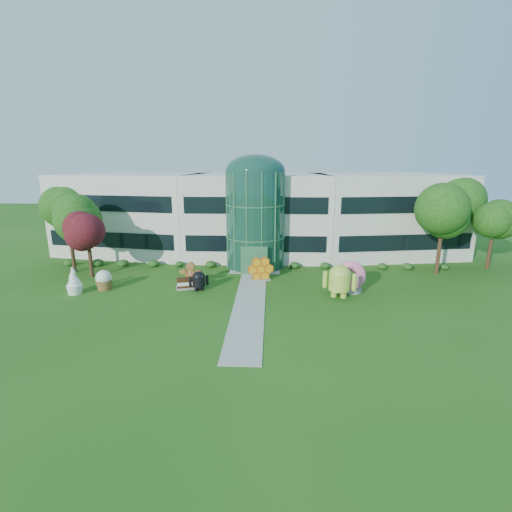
# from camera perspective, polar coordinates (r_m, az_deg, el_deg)

# --- Properties ---
(ground) EXTENTS (140.00, 140.00, 0.00)m
(ground) POSITION_cam_1_polar(r_m,az_deg,el_deg) (27.97, -1.15, -8.22)
(ground) COLOR #215114
(ground) RESTS_ON ground
(building) EXTENTS (46.00, 15.00, 9.30)m
(building) POSITION_cam_1_polar(r_m,az_deg,el_deg) (44.23, 0.25, 6.43)
(building) COLOR beige
(building) RESTS_ON ground
(atrium) EXTENTS (6.00, 6.00, 9.80)m
(atrium) POSITION_cam_1_polar(r_m,az_deg,el_deg) (38.26, -0.09, 5.57)
(atrium) COLOR #194738
(atrium) RESTS_ON ground
(walkway) EXTENTS (2.40, 20.00, 0.04)m
(walkway) POSITION_cam_1_polar(r_m,az_deg,el_deg) (29.81, -0.92, -6.71)
(walkway) COLOR #9E9E93
(walkway) RESTS_ON ground
(tree_red) EXTENTS (4.00, 4.00, 6.00)m
(tree_red) POSITION_cam_1_polar(r_m,az_deg,el_deg) (38.22, -24.31, 1.38)
(tree_red) COLOR #3F0C14
(tree_red) RESTS_ON ground
(trees_backdrop) EXTENTS (52.00, 8.00, 8.40)m
(trees_backdrop) POSITION_cam_1_polar(r_m,az_deg,el_deg) (39.36, -0.02, 4.78)
(trees_backdrop) COLOR #194411
(trees_backdrop) RESTS_ON ground
(android_green) EXTENTS (3.23, 2.60, 3.18)m
(android_green) POSITION_cam_1_polar(r_m,az_deg,el_deg) (30.62, 12.74, -3.39)
(android_green) COLOR #ABCD41
(android_green) RESTS_ON ground
(android_black) EXTENTS (2.06, 1.73, 1.99)m
(android_black) POSITION_cam_1_polar(r_m,az_deg,el_deg) (31.92, -8.81, -3.59)
(android_black) COLOR black
(android_black) RESTS_ON ground
(donut) EXTENTS (2.77, 1.69, 2.70)m
(donut) POSITION_cam_1_polar(r_m,az_deg,el_deg) (32.42, 14.29, -2.94)
(donut) COLOR #D85291
(donut) RESTS_ON ground
(gingerbread) EXTENTS (2.38, 1.09, 2.13)m
(gingerbread) POSITION_cam_1_polar(r_m,az_deg,el_deg) (33.51, -10.02, -2.65)
(gingerbread) COLOR brown
(gingerbread) RESTS_ON ground
(ice_cream_sandwich) EXTENTS (2.26, 1.55, 0.92)m
(ice_cream_sandwich) POSITION_cam_1_polar(r_m,az_deg,el_deg) (32.82, -10.42, -4.15)
(ice_cream_sandwich) COLOR black
(ice_cream_sandwich) RESTS_ON ground
(honeycomb) EXTENTS (2.71, 1.60, 2.01)m
(honeycomb) POSITION_cam_1_polar(r_m,az_deg,el_deg) (34.25, 0.72, -2.16)
(honeycomb) COLOR orange
(honeycomb) RESTS_ON ground
(froyo) EXTENTS (1.39, 1.39, 2.32)m
(froyo) POSITION_cam_1_polar(r_m,az_deg,el_deg) (34.28, -26.24, -3.39)
(froyo) COLOR white
(froyo) RESTS_ON ground
(cupcake) EXTENTS (1.87, 1.87, 1.74)m
(cupcake) POSITION_cam_1_polar(r_m,az_deg,el_deg) (34.41, -22.35, -3.43)
(cupcake) COLOR white
(cupcake) RESTS_ON ground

